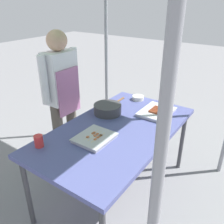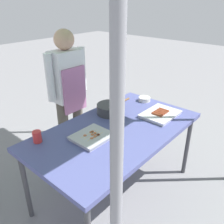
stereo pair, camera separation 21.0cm
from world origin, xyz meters
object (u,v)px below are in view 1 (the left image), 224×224
drink_cup_near_edge (39,141)px  vendor_woman (62,91)px  tray_meat_skewers (95,138)px  condiment_bowl (138,98)px  stall_table (116,133)px  cooking_wok (108,109)px  tray_grilled_sausages (157,112)px

drink_cup_near_edge → vendor_woman: bearing=32.5°
tray_meat_skewers → vendor_woman: bearing=63.2°
tray_meat_skewers → condiment_bowl: (0.95, 0.12, 0.01)m
stall_table → cooking_wok: (0.20, 0.25, 0.10)m
tray_meat_skewers → condiment_bowl: condiment_bowl is taller
stall_table → condiment_bowl: (0.69, 0.16, 0.08)m
stall_table → drink_cup_near_edge: drink_cup_near_edge is taller
tray_meat_skewers → tray_grilled_sausages: bearing=-15.7°
tray_grilled_sausages → vendor_woman: bearing=111.0°
tray_meat_skewers → cooking_wok: bearing=23.4°
tray_grilled_sausages → tray_meat_skewers: bearing=164.3°
drink_cup_near_edge → vendor_woman: size_ratio=0.06×
cooking_wok → tray_grilled_sausages: bearing=-55.6°
tray_meat_skewers → cooking_wok: 0.51m
vendor_woman → stall_table: bearing=81.5°
tray_grilled_sausages → vendor_woman: 1.03m
stall_table → condiment_bowl: 0.71m
cooking_wok → stall_table: bearing=-129.8°
tray_meat_skewers → condiment_bowl: 0.96m
stall_table → tray_grilled_sausages: size_ratio=4.20×
stall_table → vendor_woman: (0.12, 0.79, 0.21)m
tray_meat_skewers → vendor_woman: 0.85m
drink_cup_near_edge → condiment_bowl: bearing=-8.0°
condiment_bowl → tray_grilled_sausages: bearing=-121.8°
condiment_bowl → drink_cup_near_edge: (-1.28, 0.18, 0.03)m
condiment_bowl → drink_cup_near_edge: bearing=172.0°
tray_grilled_sausages → stall_table: bearing=161.3°
tray_grilled_sausages → drink_cup_near_edge: drink_cup_near_edge is taller
stall_table → tray_meat_skewers: 0.27m
stall_table → drink_cup_near_edge: bearing=149.7°
vendor_woman → cooking_wok: bearing=99.0°
condiment_bowl → cooking_wok: bearing=170.5°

